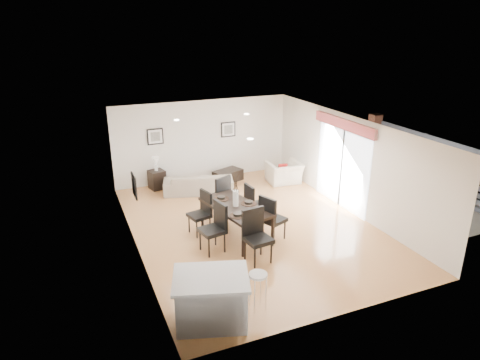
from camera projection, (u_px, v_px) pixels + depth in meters
name	position (u px, v px, depth m)	size (l,w,h in m)	color
ground	(251.00, 226.00, 11.35)	(8.00, 8.00, 0.00)	tan
wall_back	(203.00, 140.00, 14.34)	(6.00, 0.04, 2.70)	silver
wall_front	(346.00, 251.00, 7.42)	(6.00, 0.04, 2.70)	silver
wall_left	(132.00, 195.00, 9.79)	(0.04, 8.00, 2.70)	silver
wall_right	(349.00, 164.00, 11.96)	(0.04, 8.00, 2.70)	silver
ceiling	(252.00, 126.00, 10.41)	(6.00, 8.00, 0.02)	white
sofa	(198.00, 183.00, 13.47)	(2.17, 0.85, 0.63)	gray
armchair	(284.00, 173.00, 14.29)	(1.08, 0.94, 0.70)	beige
courtyard_plant_a	(421.00, 189.00, 12.84)	(0.66, 0.57, 0.73)	#385123
courtyard_plant_b	(374.00, 169.00, 14.76)	(0.35, 0.35, 0.62)	#385123
dining_table	(236.00, 209.00, 10.55)	(1.39, 2.15, 0.83)	black
dining_chair_wnear	(216.00, 224.00, 9.92)	(0.63, 0.63, 1.19)	black
dining_chair_wfar	(202.00, 210.00, 10.79)	(0.60, 0.60, 1.11)	black
dining_chair_enear	(271.00, 216.00, 10.38)	(0.68, 0.68, 1.17)	black
dining_chair_efar	(253.00, 202.00, 11.28)	(0.53, 0.53, 1.10)	black
dining_chair_head	(256.00, 232.00, 9.52)	(0.61, 0.61, 1.22)	black
dining_chair_foot	(220.00, 194.00, 11.66)	(0.70, 0.70, 1.19)	black
vase	(236.00, 192.00, 10.40)	(0.92, 1.51, 0.85)	white
coffee_table	(228.00, 176.00, 14.48)	(0.95, 0.57, 0.38)	black
side_table	(157.00, 180.00, 13.79)	(0.46, 0.46, 0.61)	black
table_lamp	(156.00, 162.00, 13.58)	(0.23, 0.23, 0.44)	white
cushion	(283.00, 168.00, 14.10)	(0.29, 0.09, 0.29)	maroon
kitchen_island	(211.00, 299.00, 7.58)	(1.57, 1.37, 0.92)	silver
bar_stool	(258.00, 279.00, 7.85)	(0.34, 0.34, 0.76)	silver
framed_print_back_left	(155.00, 137.00, 13.63)	(0.52, 0.04, 0.52)	black
framed_print_back_right	(228.00, 129.00, 14.53)	(0.52, 0.04, 0.52)	black
framed_print_left_wall	(134.00, 186.00, 9.53)	(0.04, 0.52, 0.52)	black
sliding_door	(343.00, 150.00, 12.10)	(0.12, 2.70, 2.57)	white
courtyard	(412.00, 157.00, 14.01)	(6.00, 6.00, 2.00)	gray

